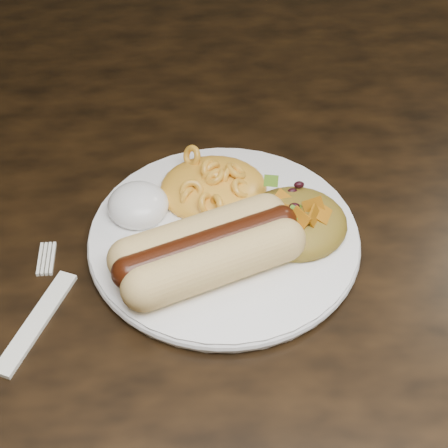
{
  "coord_description": "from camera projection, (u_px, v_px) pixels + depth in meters",
  "views": [
    {
      "loc": [
        -0.14,
        -0.45,
        1.17
      ],
      "look_at": [
        -0.11,
        -0.06,
        0.77
      ],
      "focal_mm": 55.0,
      "sensor_mm": 36.0,
      "label": 1
    }
  ],
  "objects": [
    {
      "name": "fork",
      "position": [
        37.0,
        322.0,
        0.52
      ],
      "size": [
        0.07,
        0.13,
        0.0
      ],
      "primitive_type": "cube",
      "rotation": [
        0.0,
        0.0,
        -0.42
      ],
      "color": "white",
      "rests_on": "table"
    },
    {
      "name": "mac_and_cheese",
      "position": [
        213.0,
        177.0,
        0.6
      ],
      "size": [
        0.1,
        0.09,
        0.04
      ],
      "primitive_type": "ellipsoid",
      "rotation": [
        0.0,
        0.0,
        -0.07
      ],
      "color": "#FF9E45",
      "rests_on": "plate"
    },
    {
      "name": "table",
      "position": [
        325.0,
        259.0,
        0.69
      ],
      "size": [
        1.6,
        0.9,
        0.75
      ],
      "color": "black",
      "rests_on": "floor"
    },
    {
      "name": "taco_salad",
      "position": [
        296.0,
        215.0,
        0.57
      ],
      "size": [
        0.09,
        0.08,
        0.04
      ],
      "rotation": [
        0.0,
        0.0,
        0.43
      ],
      "color": "#C9652A",
      "rests_on": "plate"
    },
    {
      "name": "hotdog",
      "position": [
        208.0,
        249.0,
        0.53
      ],
      "size": [
        0.13,
        0.11,
        0.04
      ],
      "rotation": [
        0.0,
        0.0,
        0.36
      ],
      "color": "#FFDC79",
      "rests_on": "plate"
    },
    {
      "name": "plate",
      "position": [
        224.0,
        237.0,
        0.58
      ],
      "size": [
        0.29,
        0.29,
        0.01
      ],
      "primitive_type": "cylinder",
      "rotation": [
        0.0,
        0.0,
        -0.36
      ],
      "color": "white",
      "rests_on": "table"
    },
    {
      "name": "sour_cream",
      "position": [
        137.0,
        198.0,
        0.58
      ],
      "size": [
        0.07,
        0.07,
        0.03
      ],
      "primitive_type": "ellipsoid",
      "rotation": [
        0.0,
        0.0,
        0.39
      ],
      "color": "white",
      "rests_on": "plate"
    }
  ]
}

